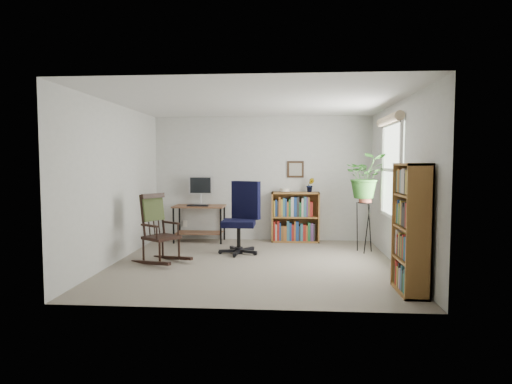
# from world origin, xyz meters

# --- Properties ---
(floor) EXTENTS (4.20, 4.00, 0.00)m
(floor) POSITION_xyz_m (0.00, 0.00, 0.00)
(floor) COLOR gray
(floor) RESTS_ON ground
(ceiling) EXTENTS (4.20, 4.00, 0.00)m
(ceiling) POSITION_xyz_m (0.00, 0.00, 2.40)
(ceiling) COLOR silver
(ceiling) RESTS_ON ground
(wall_back) EXTENTS (4.20, 0.00, 2.40)m
(wall_back) POSITION_xyz_m (0.00, 2.00, 1.20)
(wall_back) COLOR silver
(wall_back) RESTS_ON ground
(wall_front) EXTENTS (4.20, 0.00, 2.40)m
(wall_front) POSITION_xyz_m (0.00, -2.00, 1.20)
(wall_front) COLOR silver
(wall_front) RESTS_ON ground
(wall_left) EXTENTS (0.00, 4.00, 2.40)m
(wall_left) POSITION_xyz_m (-2.10, 0.00, 1.20)
(wall_left) COLOR silver
(wall_left) RESTS_ON ground
(wall_right) EXTENTS (0.00, 4.00, 2.40)m
(wall_right) POSITION_xyz_m (2.10, 0.00, 1.20)
(wall_right) COLOR silver
(wall_right) RESTS_ON ground
(window) EXTENTS (0.12, 1.20, 1.50)m
(window) POSITION_xyz_m (2.06, 0.30, 1.40)
(window) COLOR white
(window) RESTS_ON wall_right
(desk) EXTENTS (0.97, 0.53, 0.70)m
(desk) POSITION_xyz_m (-1.18, 1.70, 0.35)
(desk) COLOR brown
(desk) RESTS_ON floor
(monitor) EXTENTS (0.46, 0.16, 0.56)m
(monitor) POSITION_xyz_m (-1.18, 1.84, 0.98)
(monitor) COLOR #B3B2B7
(monitor) RESTS_ON desk
(keyboard) EXTENTS (0.40, 0.15, 0.02)m
(keyboard) POSITION_xyz_m (-1.18, 1.58, 0.71)
(keyboard) COLOR black
(keyboard) RESTS_ON desk
(office_chair) EXTENTS (0.88, 0.88, 1.22)m
(office_chair) POSITION_xyz_m (-0.31, 0.69, 0.61)
(office_chair) COLOR black
(office_chair) RESTS_ON floor
(rocking_chair) EXTENTS (1.07, 0.97, 1.06)m
(rocking_chair) POSITION_xyz_m (-1.40, -0.03, 0.53)
(rocking_chair) COLOR black
(rocking_chair) RESTS_ON floor
(low_bookshelf) EXTENTS (0.90, 0.30, 0.95)m
(low_bookshelf) POSITION_xyz_m (0.65, 1.82, 0.48)
(low_bookshelf) COLOR olive
(low_bookshelf) RESTS_ON floor
(tall_bookshelf) EXTENTS (0.28, 0.66, 1.51)m
(tall_bookshelf) POSITION_xyz_m (1.92, -1.29, 0.75)
(tall_bookshelf) COLOR olive
(tall_bookshelf) RESTS_ON floor
(plant_stand) EXTENTS (0.31, 0.31, 0.99)m
(plant_stand) POSITION_xyz_m (1.80, 0.96, 0.49)
(plant_stand) COLOR black
(plant_stand) RESTS_ON floor
(spider_plant) EXTENTS (1.69, 1.88, 1.46)m
(spider_plant) POSITION_xyz_m (1.80, 0.96, 1.65)
(spider_plant) COLOR #2F6824
(spider_plant) RESTS_ON plant_stand
(potted_plant_small) EXTENTS (0.13, 0.24, 0.11)m
(potted_plant_small) POSITION_xyz_m (0.93, 1.83, 1.01)
(potted_plant_small) COLOR #2F6824
(potted_plant_small) RESTS_ON low_bookshelf
(framed_picture) EXTENTS (0.32, 0.04, 0.32)m
(framed_picture) POSITION_xyz_m (0.65, 1.97, 1.38)
(framed_picture) COLOR black
(framed_picture) RESTS_ON wall_back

